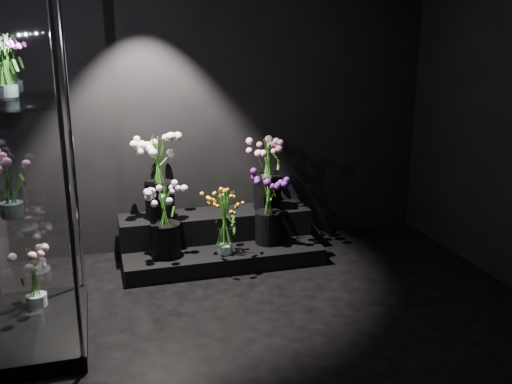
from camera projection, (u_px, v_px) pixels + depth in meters
name	position (u px, v px, depth m)	size (l,w,h in m)	color
floor	(294.00, 343.00, 3.83)	(4.00, 4.00, 0.00)	black
wall_back	(225.00, 100.00, 5.29)	(4.00, 4.00, 0.00)	black
display_riser	(218.00, 239.00, 5.26)	(1.76, 0.78, 0.39)	black
display_case	(20.00, 169.00, 3.59)	(0.65, 1.08, 2.37)	black
bouquet_orange_bells	(225.00, 222.00, 4.89)	(0.27, 0.27, 0.57)	white
bouquet_lilac	(165.00, 218.00, 4.83)	(0.42, 0.42, 0.62)	black
bouquet_purple	(269.00, 203.00, 5.12)	(0.40, 0.40, 0.69)	black
bouquet_cream_roses	(158.00, 170.00, 5.02)	(0.40, 0.40, 0.78)	black
bouquet_pink_roses	(267.00, 168.00, 5.30)	(0.39, 0.39, 0.68)	black
bouquet_case_pink	(9.00, 183.00, 3.45)	(0.39, 0.39, 0.40)	white
bouquet_case_magenta	(6.00, 65.00, 3.54)	(0.22, 0.22, 0.38)	white
bouquet_case_base_pink	(34.00, 276.00, 4.04)	(0.31, 0.31, 0.44)	white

